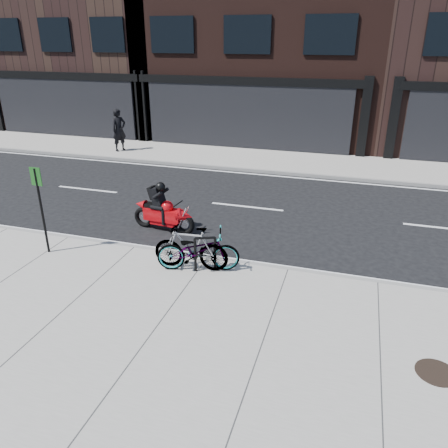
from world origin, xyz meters
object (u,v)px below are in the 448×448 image
(manhole_cover, at_px, (436,372))
(pedestrian, at_px, (119,130))
(sign_post, at_px, (40,203))
(bicycle_front, at_px, (198,250))
(motorcycle, at_px, (166,212))
(bike_rack, at_px, (205,251))
(bicycle_rear, at_px, (191,248))

(manhole_cover, bearing_deg, pedestrian, 136.26)
(sign_post, bearing_deg, bicycle_front, 5.56)
(motorcycle, height_order, sign_post, sign_post)
(bicycle_front, relative_size, manhole_cover, 2.89)
(bike_rack, bearing_deg, bicycle_front, 180.00)
(bike_rack, relative_size, sign_post, 0.39)
(bicycle_front, height_order, bicycle_rear, bicycle_rear)
(manhole_cover, bearing_deg, bicycle_front, 156.77)
(sign_post, bearing_deg, bike_rack, 5.40)
(motorcycle, xyz_separation_m, sign_post, (-2.19, -2.34, 0.86))
(bike_rack, distance_m, pedestrian, 12.42)
(bike_rack, height_order, pedestrian, pedestrian)
(motorcycle, bearing_deg, bicycle_front, -45.02)
(bike_rack, height_order, motorcycle, motorcycle)
(bicycle_rear, height_order, motorcycle, motorcycle)
(bicycle_front, xyz_separation_m, manhole_cover, (4.86, -2.08, -0.49))
(bicycle_rear, bearing_deg, sign_post, -90.44)
(pedestrian, height_order, manhole_cover, pedestrian)
(sign_post, bearing_deg, bicycle_rear, 5.73)
(bicycle_front, height_order, motorcycle, motorcycle)
(bike_rack, bearing_deg, sign_post, -176.40)
(bicycle_rear, height_order, manhole_cover, bicycle_rear)
(pedestrian, relative_size, sign_post, 0.88)
(bicycle_front, relative_size, bicycle_rear, 1.08)
(bike_rack, xyz_separation_m, manhole_cover, (4.69, -2.08, -0.50))
(bicycle_rear, bearing_deg, bike_rack, 85.63)
(manhole_cover, height_order, sign_post, sign_post)
(bicycle_rear, distance_m, sign_post, 3.85)
(motorcycle, distance_m, pedestrian, 9.61)
(bike_rack, xyz_separation_m, bicycle_front, (-0.17, 0.00, -0.00))
(bicycle_front, distance_m, motorcycle, 2.72)
(bike_rack, bearing_deg, bicycle_rear, 180.00)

